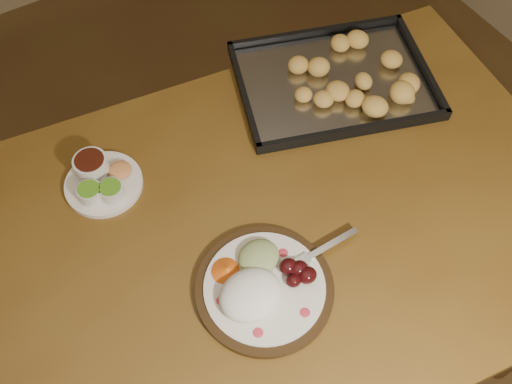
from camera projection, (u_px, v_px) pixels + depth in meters
dining_table at (245, 254)px, 1.27m from camera, size 1.61×1.09×0.75m
dinner_plate at (261, 286)px, 1.11m from camera, size 0.36×0.27×0.06m
condiment_saucer at (100, 180)px, 1.24m from camera, size 0.17×0.17×0.06m
baking_tray at (334, 79)px, 1.40m from camera, size 0.55×0.48×0.05m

